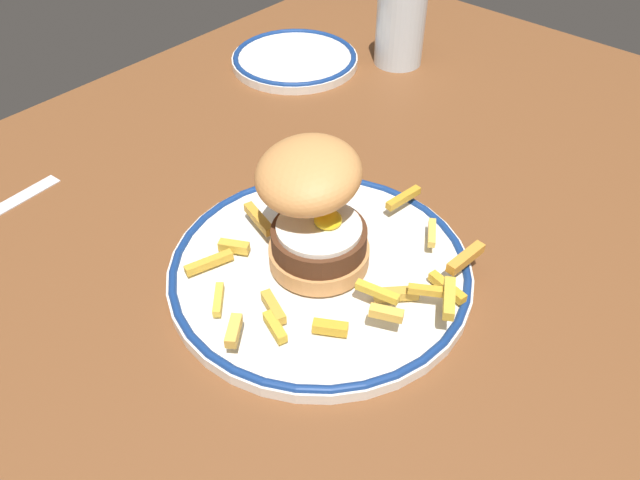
{
  "coord_description": "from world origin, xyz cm",
  "views": [
    {
      "loc": [
        -34.27,
        -27.38,
        43.47
      ],
      "look_at": [
        -2.29,
        0.88,
        4.6
      ],
      "focal_mm": 35.25,
      "sensor_mm": 36.0,
      "label": 1
    }
  ],
  "objects_px": {
    "burger": "(313,207)",
    "side_plate": "(295,59)",
    "water_glass": "(400,32)",
    "dinner_plate": "(320,269)"
  },
  "relations": [
    {
      "from": "dinner_plate",
      "to": "water_glass",
      "type": "distance_m",
      "value": 0.46
    },
    {
      "from": "side_plate",
      "to": "water_glass",
      "type": "bearing_deg",
      "value": -46.01
    },
    {
      "from": "burger",
      "to": "side_plate",
      "type": "relative_size",
      "value": 0.67
    },
    {
      "from": "dinner_plate",
      "to": "side_plate",
      "type": "height_order",
      "value": "same"
    },
    {
      "from": "water_glass",
      "to": "side_plate",
      "type": "xyz_separation_m",
      "value": [
        -0.11,
        0.11,
        -0.04
      ]
    },
    {
      "from": "water_glass",
      "to": "side_plate",
      "type": "distance_m",
      "value": 0.16
    },
    {
      "from": "water_glass",
      "to": "burger",
      "type": "bearing_deg",
      "value": -154.28
    },
    {
      "from": "side_plate",
      "to": "burger",
      "type": "bearing_deg",
      "value": -134.31
    },
    {
      "from": "dinner_plate",
      "to": "side_plate",
      "type": "xyz_separation_m",
      "value": [
        0.3,
        0.32,
        -0.0
      ]
    },
    {
      "from": "dinner_plate",
      "to": "side_plate",
      "type": "relative_size",
      "value": 1.56
    }
  ]
}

